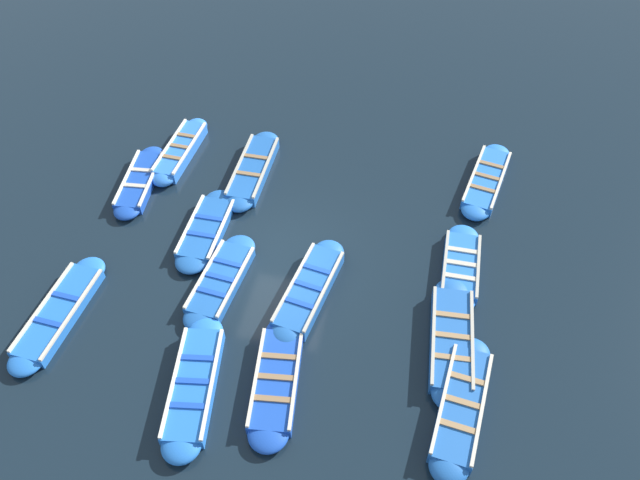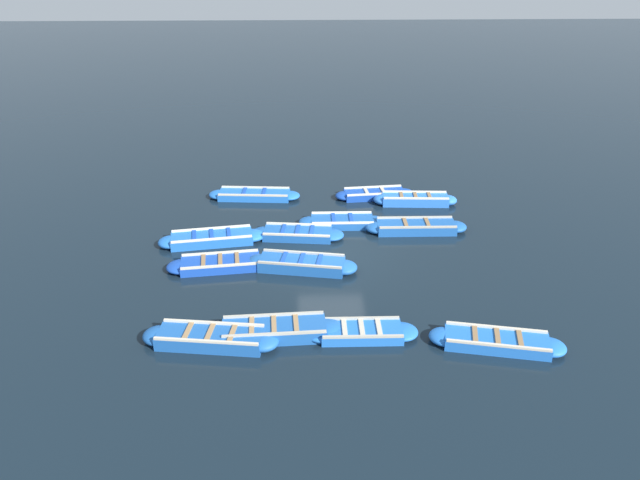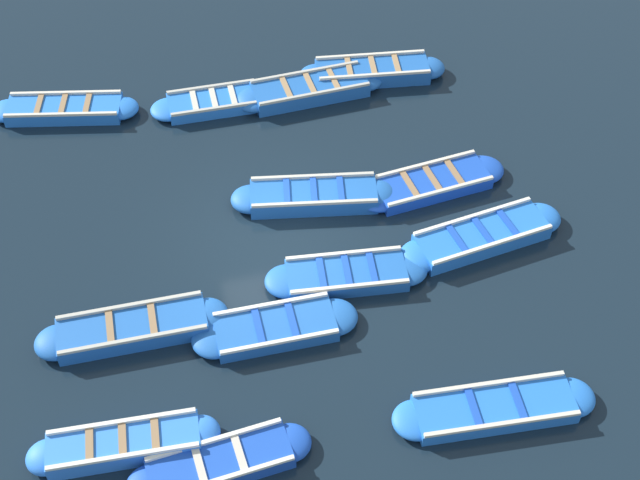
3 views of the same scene
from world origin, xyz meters
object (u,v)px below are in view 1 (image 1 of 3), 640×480
at_px(boat_outer_right, 461,406).
at_px(boat_alongside, 181,151).
at_px(boat_inner_gap, 452,340).
at_px(boat_broadside, 206,230).
at_px(boat_tucked, 140,181).
at_px(boat_stern_in, 221,281).
at_px(boat_centre, 309,290).
at_px(boat_near_quay, 253,170).
at_px(boat_end_of_row, 486,180).
at_px(boat_outer_left, 59,313).
at_px(boat_mid_row, 461,267).
at_px(boat_bow_out, 276,380).
at_px(boat_far_corner, 194,385).

distance_m(boat_outer_right, boat_alongside, 12.05).
bearing_deg(boat_outer_right, boat_inner_gap, -169.09).
relative_size(boat_broadside, boat_tucked, 0.98).
xyz_separation_m(boat_stern_in, boat_tucked, (-3.29, -3.72, -0.00)).
distance_m(boat_centre, boat_inner_gap, 3.91).
relative_size(boat_stern_in, boat_alongside, 1.01).
xyz_separation_m(boat_broadside, boat_outer_right, (4.15, 7.60, 0.05)).
height_order(boat_near_quay, boat_alongside, boat_alongside).
bearing_deg(boat_stern_in, boat_broadside, -149.84).
bearing_deg(boat_alongside, boat_tucked, -24.63).
height_order(boat_inner_gap, boat_alongside, boat_alongside).
xyz_separation_m(boat_outer_right, boat_inner_gap, (-1.77, -0.34, -0.01)).
distance_m(boat_outer_right, boat_end_of_row, 7.98).
bearing_deg(boat_outer_left, boat_stern_in, 116.28).
bearing_deg(boat_mid_row, boat_outer_right, 3.32).
relative_size(boat_end_of_row, boat_tucked, 1.11).
bearing_deg(boat_centre, boat_stern_in, -86.47).
bearing_deg(boat_alongside, boat_centre, 48.54).
height_order(boat_stern_in, boat_outer_right, boat_outer_right).
height_order(boat_bow_out, boat_mid_row, boat_bow_out).
bearing_deg(boat_alongside, boat_outer_right, 52.56).
xyz_separation_m(boat_mid_row, boat_end_of_row, (-3.71, 0.58, 0.02)).
height_order(boat_alongside, boat_outer_left, boat_alongside).
xyz_separation_m(boat_broadside, boat_bow_out, (4.36, 3.25, 0.01)).
xyz_separation_m(boat_bow_out, boat_near_quay, (-7.15, -2.62, 0.03)).
relative_size(boat_inner_gap, boat_alongside, 1.13).
relative_size(boat_broadside, boat_mid_row, 1.05).
distance_m(boat_near_quay, boat_outer_right, 9.84).
height_order(boat_far_corner, boat_bow_out, boat_far_corner).
distance_m(boat_outer_right, boat_tucked, 11.78).
bearing_deg(boat_stern_in, boat_near_quay, -175.14).
bearing_deg(boat_centre, boat_bow_out, -3.69).
height_order(boat_near_quay, boat_tucked, boat_near_quay).
distance_m(boat_mid_row, boat_outer_right, 4.26).
xyz_separation_m(boat_inner_gap, boat_end_of_row, (-6.20, 0.68, -0.02)).
xyz_separation_m(boat_end_of_row, boat_outer_left, (7.43, -10.71, -0.02)).
relative_size(boat_far_corner, boat_broadside, 1.17).
relative_size(boat_mid_row, boat_alongside, 0.92).
distance_m(boat_far_corner, boat_end_of_row, 10.91).
bearing_deg(boat_tucked, boat_broadside, 60.23).
bearing_deg(boat_stern_in, boat_far_corner, 6.62).
bearing_deg(boat_centre, boat_inner_gap, 78.31).
distance_m(boat_near_quay, boat_alongside, 2.62).
xyz_separation_m(boat_stern_in, boat_broadside, (-1.74, -1.01, -0.00)).
height_order(boat_bow_out, boat_tucked, boat_bow_out).
relative_size(boat_mid_row, boat_end_of_row, 0.84).
xyz_separation_m(boat_outer_right, boat_alongside, (-7.32, -9.57, -0.00)).
height_order(boat_far_corner, boat_inner_gap, boat_inner_gap).
bearing_deg(boat_near_quay, boat_outer_left, -28.02).
relative_size(boat_near_quay, boat_alongside, 1.10).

